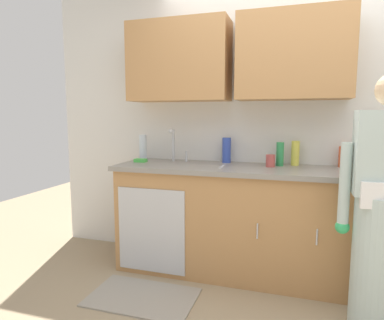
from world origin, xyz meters
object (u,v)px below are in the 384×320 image
object	(u,v)px
bottle_cleaner_spray	(344,157)
bottle_water_short	(296,153)
bottle_water_tall	(280,154)
cup_by_sink	(271,161)
sink	(172,165)
bottle_dish_liquid	(227,150)
knife_on_counter	(223,166)
person_at_sink	(384,225)
bottle_soap	(143,147)
sponge	(141,160)

from	to	relation	value
bottle_cleaner_spray	bottle_water_short	bearing A→B (deg)	-177.79
bottle_water_short	bottle_water_tall	xyz separation A→B (m)	(-0.12, -0.07, -0.00)
bottle_water_short	cup_by_sink	xyz separation A→B (m)	(-0.20, -0.15, -0.05)
sink	bottle_cleaner_spray	bearing A→B (deg)	8.58
bottle_water_tall	cup_by_sink	world-z (taller)	bottle_water_tall
bottle_dish_liquid	knife_on_counter	world-z (taller)	bottle_dish_liquid
bottle_cleaner_spray	knife_on_counter	bearing A→B (deg)	-165.23
bottle_dish_liquid	bottle_water_tall	world-z (taller)	bottle_dish_liquid
person_at_sink	bottle_cleaner_spray	xyz separation A→B (m)	(-0.16, 0.76, 0.34)
cup_by_sink	bottle_water_tall	bearing A→B (deg)	47.68
sink	bottle_dish_liquid	size ratio (longest dim) A/B	2.18
person_at_sink	bottle_cleaner_spray	distance (m)	0.84
bottle_cleaner_spray	cup_by_sink	world-z (taller)	bottle_cleaner_spray
sink	bottle_water_short	size ratio (longest dim) A/B	2.35
bottle_water_tall	knife_on_counter	xyz separation A→B (m)	(-0.46, -0.17, -0.10)
person_at_sink	bottle_soap	size ratio (longest dim) A/B	6.58
bottle_cleaner_spray	bottle_water_tall	bearing A→B (deg)	-170.52
bottle_soap	bottle_water_tall	xyz separation A→B (m)	(1.30, -0.02, -0.02)
bottle_dish_liquid	bottle_cleaner_spray	xyz separation A→B (m)	(0.99, 0.01, -0.03)
sink	bottle_dish_liquid	distance (m)	0.52
person_at_sink	sponge	distance (m)	2.01
person_at_sink	cup_by_sink	xyz separation A→B (m)	(-0.74, 0.59, 0.30)
bottle_soap	cup_by_sink	bearing A→B (deg)	-4.49
sink	sponge	world-z (taller)	sink
person_at_sink	bottle_cleaner_spray	world-z (taller)	person_at_sink
bottle_cleaner_spray	cup_by_sink	distance (m)	0.61
bottle_soap	cup_by_sink	size ratio (longest dim) A/B	2.38
sink	knife_on_counter	world-z (taller)	sink
sink	bottle_water_short	bearing A→B (deg)	10.85
person_at_sink	bottle_soap	bearing A→B (deg)	160.61
person_at_sink	bottle_dish_liquid	bearing A→B (deg)	146.98
person_at_sink	cup_by_sink	size ratio (longest dim) A/B	15.68
bottle_dish_liquid	bottle_cleaner_spray	size ratio (longest dim) A/B	1.31
bottle_water_short	sponge	size ratio (longest dim) A/B	1.93
sink	knife_on_counter	xyz separation A→B (m)	(0.47, -0.04, 0.02)
bottle_soap	knife_on_counter	size ratio (longest dim) A/B	1.03
cup_by_sink	bottle_cleaner_spray	bearing A→B (deg)	15.76
sponge	cup_by_sink	bearing A→B (deg)	2.57
bottle_water_short	sponge	bearing A→B (deg)	-171.63
bottle_dish_liquid	bottle_soap	bearing A→B (deg)	-176.15
person_at_sink	bottle_cleaner_spray	bearing A→B (deg)	101.70
person_at_sink	knife_on_counter	size ratio (longest dim) A/B	6.75
bottle_water_short	bottle_water_tall	bearing A→B (deg)	-150.55
bottle_soap	bottle_cleaner_spray	distance (m)	1.81
bottle_cleaner_spray	bottle_water_tall	distance (m)	0.52
bottle_soap	bottle_cleaner_spray	xyz separation A→B (m)	(1.81, 0.07, -0.04)
bottle_soap	cup_by_sink	world-z (taller)	bottle_soap
knife_on_counter	bottle_dish_liquid	bearing A→B (deg)	0.57
bottle_dish_liquid	bottle_cleaner_spray	distance (m)	0.99
cup_by_sink	knife_on_counter	world-z (taller)	cup_by_sink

